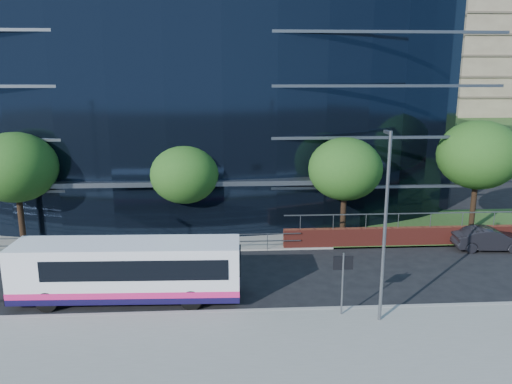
{
  "coord_description": "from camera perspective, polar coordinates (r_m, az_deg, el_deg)",
  "views": [
    {
      "loc": [
        -0.39,
        -21.18,
        10.25
      ],
      "look_at": [
        1.37,
        8.0,
        3.38
      ],
      "focal_mm": 35.0,
      "sensor_mm": 36.0,
      "label": 1
    }
  ],
  "objects": [
    {
      "name": "tree_far_c",
      "position": [
        31.59,
        10.14,
        2.59
      ],
      "size": [
        4.62,
        4.62,
        6.51
      ],
      "color": "black",
      "rests_on": "ground"
    },
    {
      "name": "guard_railings",
      "position": [
        30.67,
        -17.72,
        -5.34
      ],
      "size": [
        24.0,
        0.05,
        1.1
      ],
      "color": "slate",
      "rests_on": "ground"
    },
    {
      "name": "tree_far_b",
      "position": [
        31.38,
        -8.17,
        1.99
      ],
      "size": [
        4.29,
        4.29,
        6.05
      ],
      "color": "black",
      "rests_on": "ground"
    },
    {
      "name": "pavement_near",
      "position": [
        19.12,
        -1.87,
        -18.95
      ],
      "size": [
        80.0,
        8.0,
        0.15
      ],
      "primitive_type": "cube",
      "color": "gray",
      "rests_on": "ground"
    },
    {
      "name": "street_sign",
      "position": [
        21.76,
        9.9,
        -8.85
      ],
      "size": [
        0.85,
        0.09,
        2.8
      ],
      "color": "slate",
      "rests_on": "pavement_near"
    },
    {
      "name": "kerb",
      "position": [
        22.6,
        -2.16,
        -13.54
      ],
      "size": [
        80.0,
        0.25,
        0.16
      ],
      "primitive_type": "cube",
      "color": "gray",
      "rests_on": "ground"
    },
    {
      "name": "parked_car",
      "position": [
        33.06,
        25.08,
        -4.88
      ],
      "size": [
        4.27,
        1.75,
        1.38
      ],
      "primitive_type": "imported",
      "rotation": [
        0.0,
        0.0,
        1.5
      ],
      "color": "black",
      "rests_on": "ground"
    },
    {
      "name": "city_bus",
      "position": [
        23.96,
        -14.26,
        -8.65
      ],
      "size": [
        10.48,
        2.72,
        2.81
      ],
      "rotation": [
        0.0,
        0.0,
        -0.03
      ],
      "color": "white",
      "rests_on": "ground"
    },
    {
      "name": "far_forecourt",
      "position": [
        34.22,
        -12.77,
        -4.46
      ],
      "size": [
        50.0,
        8.0,
        0.1
      ],
      "primitive_type": "cube",
      "color": "gray",
      "rests_on": "ground"
    },
    {
      "name": "ground",
      "position": [
        23.53,
        -2.22,
        -12.62
      ],
      "size": [
        200.0,
        200.0,
        0.0
      ],
      "primitive_type": "plane",
      "color": "black",
      "rests_on": "ground"
    },
    {
      "name": "tree_far_a",
      "position": [
        33.15,
        -25.79,
        2.54
      ],
      "size": [
        4.95,
        4.95,
        6.98
      ],
      "color": "black",
      "rests_on": "ground"
    },
    {
      "name": "tree_dist_e",
      "position": [
        66.11,
        18.38,
        7.6
      ],
      "size": [
        4.62,
        4.62,
        6.51
      ],
      "color": "black",
      "rests_on": "ground"
    },
    {
      "name": "glass_office",
      "position": [
        42.24,
        -8.48,
        10.03
      ],
      "size": [
        44.0,
        23.1,
        16.0
      ],
      "color": "black",
      "rests_on": "ground"
    },
    {
      "name": "yellow_line_inner",
      "position": [
        22.95,
        -2.18,
        -13.31
      ],
      "size": [
        80.0,
        0.08,
        0.01
      ],
      "primitive_type": "cube",
      "color": "gold",
      "rests_on": "ground"
    },
    {
      "name": "yellow_line_outer",
      "position": [
        22.81,
        -2.17,
        -13.48
      ],
      "size": [
        80.0,
        0.08,
        0.01
      ],
      "primitive_type": "cube",
      "color": "gold",
      "rests_on": "ground"
    },
    {
      "name": "streetlight_east",
      "position": [
        20.87,
        14.54,
        -3.38
      ],
      "size": [
        0.15,
        0.77,
        8.0
      ],
      "color": "slate",
      "rests_on": "pavement_near"
    },
    {
      "name": "apartment_block",
      "position": [
        84.82,
        19.52,
        13.07
      ],
      "size": [
        60.0,
        42.0,
        30.0
      ],
      "color": "#2D511E",
      "rests_on": "ground"
    },
    {
      "name": "tree_far_d",
      "position": [
        35.58,
        24.07,
        3.89
      ],
      "size": [
        5.28,
        5.28,
        7.44
      ],
      "color": "black",
      "rests_on": "ground"
    }
  ]
}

